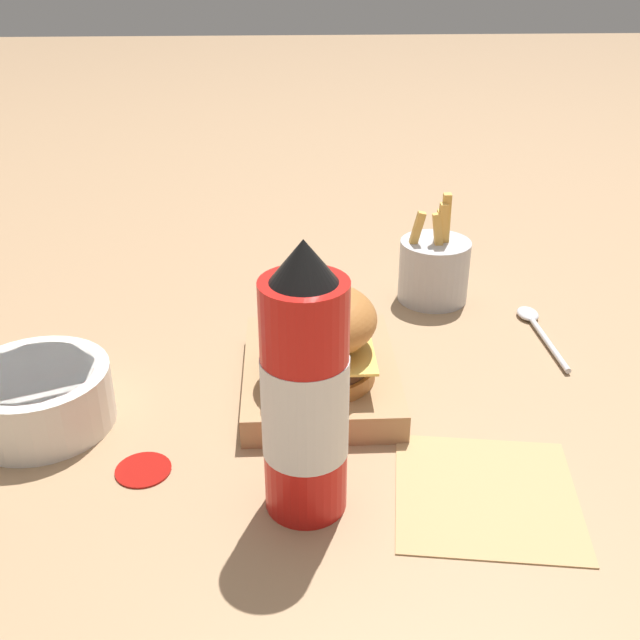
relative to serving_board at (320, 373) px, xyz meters
name	(u,v)px	position (x,y,z in m)	size (l,w,h in m)	color
ground_plane	(361,385)	(0.00, -0.05, -0.02)	(6.00, 6.00, 0.00)	#9E7A56
serving_board	(320,373)	(0.00, 0.00, 0.00)	(0.22, 0.17, 0.03)	#A37A51
burger	(320,333)	(-0.03, 0.00, 0.07)	(0.12, 0.12, 0.10)	#AD6B33
ketchup_bottle	(305,395)	(-0.19, 0.02, 0.10)	(0.07, 0.07, 0.25)	red
fries_basket	(434,269)	(0.21, -0.16, 0.03)	(0.09, 0.09, 0.15)	#B7B7BC
side_bowl	(38,396)	(-0.06, 0.29, 0.02)	(0.15, 0.15, 0.06)	silver
spoon	(535,324)	(0.12, -0.28, -0.01)	(0.16, 0.03, 0.01)	silver
ketchup_puddle	(143,469)	(-0.14, 0.17, -0.01)	(0.05, 0.05, 0.00)	#9E140F
parchment_square	(486,494)	(-0.19, -0.14, -0.01)	(0.18, 0.18, 0.00)	tan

